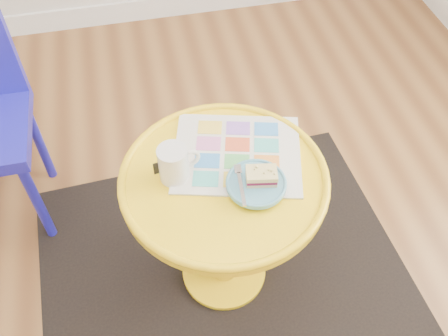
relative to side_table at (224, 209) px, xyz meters
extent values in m
cube|color=white|center=(-0.42, 1.67, -0.34)|extent=(4.00, 0.02, 0.12)
cube|color=black|center=(0.00, 0.00, -0.40)|extent=(1.36, 1.17, 0.01)
cylinder|color=yellow|center=(0.00, 0.00, -0.39)|extent=(0.30, 0.30, 0.03)
cylinder|color=yellow|center=(0.00, 0.00, -0.12)|extent=(0.10, 0.10, 0.50)
cylinder|color=yellow|center=(0.00, 0.00, 0.14)|extent=(0.59, 0.59, 0.03)
cylinder|color=#1E1BB3|center=(-0.61, 0.31, -0.20)|extent=(0.04, 0.04, 0.40)
cylinder|color=#1E1BB3|center=(-0.61, 0.61, -0.20)|extent=(0.04, 0.04, 0.40)
cube|color=silver|center=(0.06, 0.07, 0.16)|extent=(0.43, 0.40, 0.01)
cylinder|color=silver|center=(-0.13, 0.03, 0.21)|extent=(0.08, 0.08, 0.11)
torus|color=silver|center=(-0.09, 0.04, 0.22)|extent=(0.06, 0.02, 0.06)
cylinder|color=#D1B78C|center=(-0.13, 0.03, 0.26)|extent=(0.08, 0.08, 0.01)
cylinder|color=#559AB4|center=(0.08, -0.06, 0.17)|extent=(0.06, 0.06, 0.01)
cylinder|color=#559AB4|center=(0.08, -0.06, 0.18)|extent=(0.17, 0.17, 0.01)
cube|color=#D3BC8C|center=(0.09, -0.05, 0.19)|extent=(0.09, 0.07, 0.01)
cube|color=maroon|center=(0.09, -0.05, 0.20)|extent=(0.09, 0.07, 0.01)
cube|color=#EADB8C|center=(0.09, -0.05, 0.21)|extent=(0.09, 0.07, 0.01)
cube|color=silver|center=(0.03, -0.07, 0.18)|extent=(0.02, 0.12, 0.00)
cube|color=silver|center=(0.04, 0.00, 0.18)|extent=(0.02, 0.03, 0.00)
camera|label=1|loc=(-0.19, -0.85, 1.25)|focal=40.00mm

